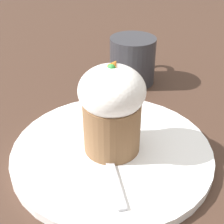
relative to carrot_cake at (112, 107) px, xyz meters
The scene contains 5 objects.
ground_plane 0.07m from the carrot_cake, 169.73° to the right, with size 4.00×4.00×0.00m, color #3D281E.
dessert_plate 0.07m from the carrot_cake, 169.73° to the right, with size 0.26×0.26×0.01m.
carrot_cake is the anchor object (origin of this frame).
spoon 0.06m from the carrot_cake, behind, with size 0.11×0.07×0.01m.
coffee_cup 0.22m from the carrot_cake, ahead, with size 0.12×0.08×0.09m.
Camera 1 is at (-0.31, -0.08, 0.27)m, focal length 50.00 mm.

